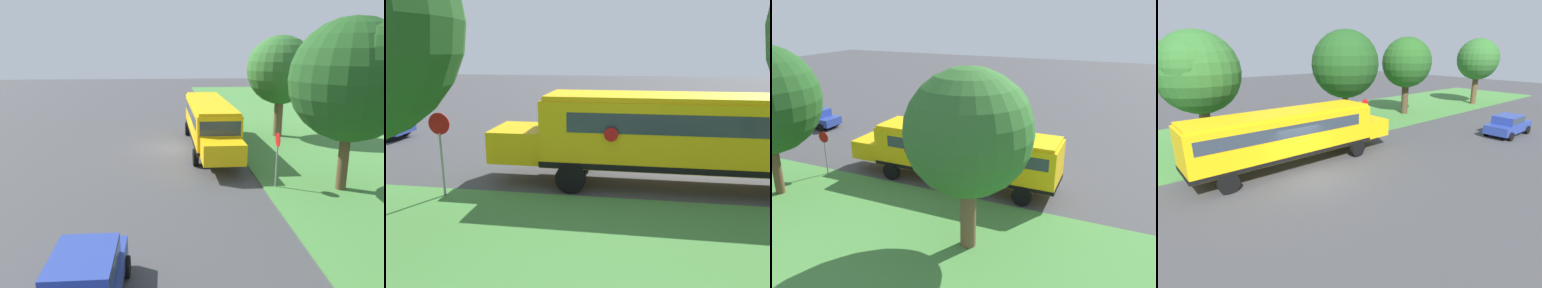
{
  "view_description": "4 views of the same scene",
  "coord_description": "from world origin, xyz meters",
  "views": [
    {
      "loc": [
        0.69,
        24.61,
        6.56
      ],
      "look_at": [
        -0.91,
        3.01,
        1.02
      ],
      "focal_mm": 35.0,
      "sensor_mm": 36.0,
      "label": 1
    },
    {
      "loc": [
        -15.03,
        1.95,
        4.52
      ],
      "look_at": [
        -1.58,
        4.08,
        1.18
      ],
      "focal_mm": 35.0,
      "sensor_mm": 36.0,
      "label": 2
    },
    {
      "loc": [
        -20.27,
        -8.08,
        9.32
      ],
      "look_at": [
        -0.16,
        0.85,
        1.55
      ],
      "focal_mm": 35.0,
      "sensor_mm": 36.0,
      "label": 3
    },
    {
      "loc": [
        12.15,
        -7.65,
        6.36
      ],
      "look_at": [
        0.06,
        2.51,
        1.36
      ],
      "focal_mm": 28.0,
      "sensor_mm": 36.0,
      "label": 4
    }
  ],
  "objects": [
    {
      "name": "stop_sign",
      "position": [
        -4.6,
        7.91,
        1.74
      ],
      "size": [
        0.08,
        0.68,
        2.74
      ],
      "color": "gray",
      "rests_on": "ground"
    },
    {
      "name": "grass_verge",
      "position": [
        -10.0,
        0.0,
        0.04
      ],
      "size": [
        12.0,
        80.0,
        0.08
      ],
      "primitive_type": "cube",
      "color": "#47843D",
      "rests_on": "ground"
    },
    {
      "name": "oak_tree_beside_bus",
      "position": [
        -7.74,
        -2.9,
        5.09
      ],
      "size": [
        4.99,
        4.99,
        7.53
      ],
      "color": "brown",
      "rests_on": "ground"
    },
    {
      "name": "ground_plane",
      "position": [
        0.0,
        0.0,
        0.0
      ],
      "size": [
        120.0,
        120.0,
        0.0
      ],
      "primitive_type": "plane",
      "color": "#424244"
    },
    {
      "name": "school_bus",
      "position": [
        -2.3,
        0.11,
        1.92
      ],
      "size": [
        2.85,
        12.42,
        3.16
      ],
      "color": "yellow",
      "rests_on": "ground"
    },
    {
      "name": "car_blue_nearest",
      "position": [
        2.8,
        16.15,
        0.88
      ],
      "size": [
        2.02,
        4.4,
        1.56
      ],
      "color": "#283D93",
      "rests_on": "ground"
    }
  ]
}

